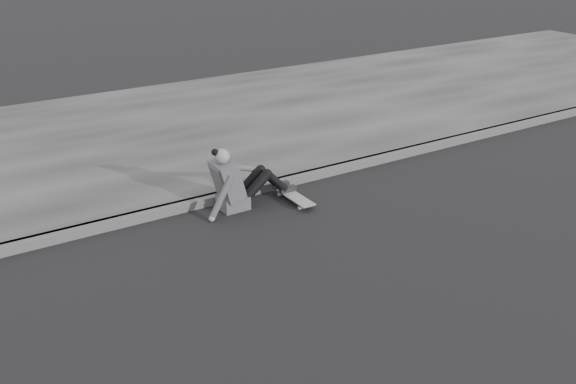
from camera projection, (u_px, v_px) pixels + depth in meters
name	position (u px, v px, depth m)	size (l,w,h in m)	color
ground	(505.00, 227.00, 8.04)	(80.00, 80.00, 0.00)	black
curb	(375.00, 160.00, 10.02)	(24.00, 0.16, 0.12)	#505050
sidewalk	(276.00, 112.00, 12.37)	(24.00, 6.00, 0.12)	#3D3D3D
skateboard	(294.00, 197.00, 8.71)	(0.20, 0.78, 0.09)	#A1A19C
seated_woman	(237.00, 182.00, 8.43)	(1.38, 0.46, 0.88)	#4A4A4D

